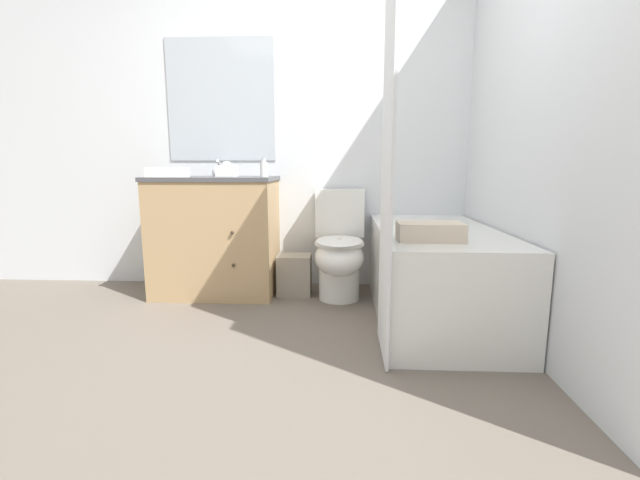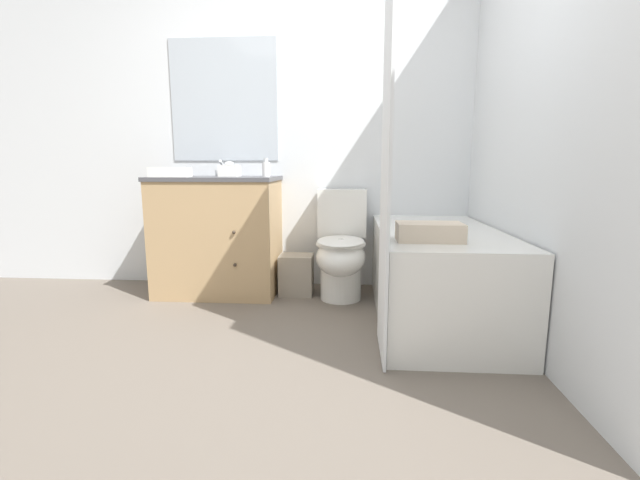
{
  "view_description": "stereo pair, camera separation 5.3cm",
  "coord_description": "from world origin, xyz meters",
  "px_view_note": "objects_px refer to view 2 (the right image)",
  "views": [
    {
      "loc": [
        0.22,
        -1.73,
        0.97
      ],
      "look_at": [
        0.09,
        0.77,
        0.53
      ],
      "focal_mm": 24.0,
      "sensor_mm": 36.0,
      "label": 1
    },
    {
      "loc": [
        0.27,
        -1.72,
        0.97
      ],
      "look_at": [
        0.09,
        0.77,
        0.53
      ],
      "focal_mm": 24.0,
      "sensor_mm": 36.0,
      "label": 2
    }
  ],
  "objects_px": {
    "sink_faucet": "(224,171)",
    "soap_dispenser": "(266,169)",
    "toilet": "(341,250)",
    "bath_towel_folded": "(430,232)",
    "bathtub": "(436,274)",
    "tissue_box": "(229,170)",
    "vanity_cabinet": "(219,234)",
    "hand_towel_folded": "(170,172)",
    "wastebasket": "(296,275)"
  },
  "relations": [
    {
      "from": "sink_faucet",
      "to": "soap_dispenser",
      "type": "distance_m",
      "value": 0.43
    },
    {
      "from": "toilet",
      "to": "bath_towel_folded",
      "type": "distance_m",
      "value": 0.98
    },
    {
      "from": "bathtub",
      "to": "tissue_box",
      "type": "bearing_deg",
      "value": 160.37
    },
    {
      "from": "vanity_cabinet",
      "to": "bathtub",
      "type": "xyz_separation_m",
      "value": [
        1.55,
        -0.47,
        -0.16
      ]
    },
    {
      "from": "toilet",
      "to": "bath_towel_folded",
      "type": "bearing_deg",
      "value": -59.47
    },
    {
      "from": "tissue_box",
      "to": "hand_towel_folded",
      "type": "height_order",
      "value": "tissue_box"
    },
    {
      "from": "wastebasket",
      "to": "toilet",
      "type": "bearing_deg",
      "value": -9.59
    },
    {
      "from": "sink_faucet",
      "to": "wastebasket",
      "type": "distance_m",
      "value": 1.0
    },
    {
      "from": "soap_dispenser",
      "to": "hand_towel_folded",
      "type": "xyz_separation_m",
      "value": [
        -0.66,
        -0.17,
        -0.02
      ]
    },
    {
      "from": "soap_dispenser",
      "to": "bath_towel_folded",
      "type": "xyz_separation_m",
      "value": [
        1.04,
        -0.88,
        -0.32
      ]
    },
    {
      "from": "bathtub",
      "to": "tissue_box",
      "type": "xyz_separation_m",
      "value": [
        -1.46,
        0.52,
        0.64
      ]
    },
    {
      "from": "wastebasket",
      "to": "bath_towel_folded",
      "type": "xyz_separation_m",
      "value": [
        0.82,
        -0.87,
        0.47
      ]
    },
    {
      "from": "toilet",
      "to": "wastebasket",
      "type": "xyz_separation_m",
      "value": [
        -0.34,
        0.06,
        -0.21
      ]
    },
    {
      "from": "tissue_box",
      "to": "soap_dispenser",
      "type": "xyz_separation_m",
      "value": [
        0.29,
        -0.07,
        0.01
      ]
    },
    {
      "from": "vanity_cabinet",
      "to": "soap_dispenser",
      "type": "height_order",
      "value": "soap_dispenser"
    },
    {
      "from": "wastebasket",
      "to": "vanity_cabinet",
      "type": "bearing_deg",
      "value": 178.2
    },
    {
      "from": "hand_towel_folded",
      "to": "bath_towel_folded",
      "type": "relative_size",
      "value": 0.82
    },
    {
      "from": "vanity_cabinet",
      "to": "toilet",
      "type": "distance_m",
      "value": 0.94
    },
    {
      "from": "vanity_cabinet",
      "to": "bath_towel_folded",
      "type": "bearing_deg",
      "value": -32.21
    },
    {
      "from": "tissue_box",
      "to": "bath_towel_folded",
      "type": "height_order",
      "value": "tissue_box"
    },
    {
      "from": "sink_faucet",
      "to": "bath_towel_folded",
      "type": "xyz_separation_m",
      "value": [
        1.42,
        -1.09,
        -0.3
      ]
    },
    {
      "from": "sink_faucet",
      "to": "soap_dispenser",
      "type": "height_order",
      "value": "soap_dispenser"
    },
    {
      "from": "bathtub",
      "to": "bath_towel_folded",
      "type": "bearing_deg",
      "value": -107.14
    },
    {
      "from": "sink_faucet",
      "to": "tissue_box",
      "type": "xyz_separation_m",
      "value": [
        0.09,
        -0.14,
        0.01
      ]
    },
    {
      "from": "hand_towel_folded",
      "to": "bath_towel_folded",
      "type": "distance_m",
      "value": 1.86
    },
    {
      "from": "vanity_cabinet",
      "to": "tissue_box",
      "type": "height_order",
      "value": "tissue_box"
    },
    {
      "from": "toilet",
      "to": "wastebasket",
      "type": "distance_m",
      "value": 0.4
    },
    {
      "from": "soap_dispenser",
      "to": "bath_towel_folded",
      "type": "relative_size",
      "value": 0.39
    },
    {
      "from": "sink_faucet",
      "to": "hand_towel_folded",
      "type": "relative_size",
      "value": 0.51
    },
    {
      "from": "toilet",
      "to": "tissue_box",
      "type": "relative_size",
      "value": 5.45
    },
    {
      "from": "sink_faucet",
      "to": "toilet",
      "type": "bearing_deg",
      "value": -16.23
    },
    {
      "from": "tissue_box",
      "to": "hand_towel_folded",
      "type": "relative_size",
      "value": 0.52
    },
    {
      "from": "sink_faucet",
      "to": "tissue_box",
      "type": "distance_m",
      "value": 0.17
    },
    {
      "from": "vanity_cabinet",
      "to": "tissue_box",
      "type": "xyz_separation_m",
      "value": [
        0.09,
        0.05,
        0.48
      ]
    },
    {
      "from": "vanity_cabinet",
      "to": "toilet",
      "type": "xyz_separation_m",
      "value": [
        0.94,
        -0.08,
        -0.09
      ]
    },
    {
      "from": "toilet",
      "to": "soap_dispenser",
      "type": "relative_size",
      "value": 5.89
    },
    {
      "from": "hand_towel_folded",
      "to": "toilet",
      "type": "bearing_deg",
      "value": 4.84
    },
    {
      "from": "bathtub",
      "to": "hand_towel_folded",
      "type": "bearing_deg",
      "value": 170.99
    },
    {
      "from": "tissue_box",
      "to": "soap_dispenser",
      "type": "distance_m",
      "value": 0.3
    },
    {
      "from": "sink_faucet",
      "to": "hand_towel_folded",
      "type": "bearing_deg",
      "value": -126.33
    },
    {
      "from": "vanity_cabinet",
      "to": "soap_dispenser",
      "type": "distance_m",
      "value": 0.62
    },
    {
      "from": "vanity_cabinet",
      "to": "bathtub",
      "type": "distance_m",
      "value": 1.63
    },
    {
      "from": "tissue_box",
      "to": "soap_dispenser",
      "type": "height_order",
      "value": "soap_dispenser"
    },
    {
      "from": "vanity_cabinet",
      "to": "hand_towel_folded",
      "type": "bearing_deg",
      "value": -147.07
    },
    {
      "from": "toilet",
      "to": "sink_faucet",
      "type": "bearing_deg",
      "value": 163.77
    },
    {
      "from": "vanity_cabinet",
      "to": "wastebasket",
      "type": "relative_size",
      "value": 2.98
    },
    {
      "from": "vanity_cabinet",
      "to": "hand_towel_folded",
      "type": "height_order",
      "value": "hand_towel_folded"
    },
    {
      "from": "sink_faucet",
      "to": "soap_dispenser",
      "type": "bearing_deg",
      "value": -28.76
    },
    {
      "from": "soap_dispenser",
      "to": "toilet",
      "type": "bearing_deg",
      "value": -6.56
    },
    {
      "from": "toilet",
      "to": "wastebasket",
      "type": "height_order",
      "value": "toilet"
    }
  ]
}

